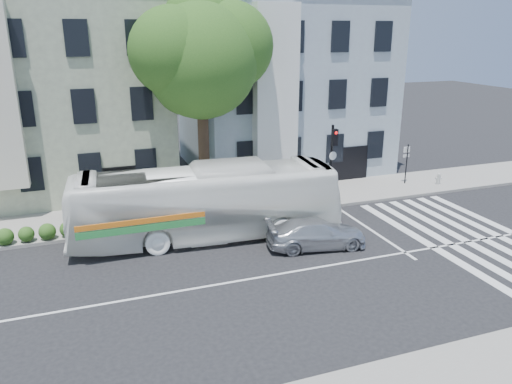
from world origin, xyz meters
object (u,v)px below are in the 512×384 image
bus (206,203)px  sedan (316,233)px  fire_hydrant (438,178)px  traffic_signal (333,154)px

bus → sedan: 5.04m
fire_hydrant → sedan: bearing=-153.4°
sedan → fire_hydrant: size_ratio=6.26×
traffic_signal → fire_hydrant: size_ratio=6.17×
traffic_signal → sedan: bearing=-130.1°
bus → traffic_signal: size_ratio=2.81×
traffic_signal → fire_hydrant: traffic_signal is taller
traffic_signal → fire_hydrant: bearing=-3.0°
bus → traffic_signal: 7.94m
bus → traffic_signal: bearing=-68.7°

